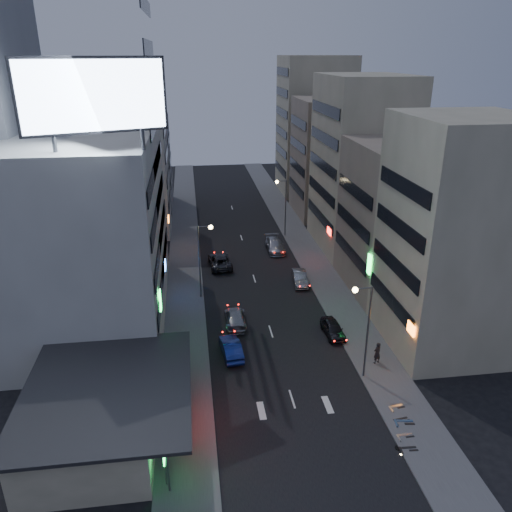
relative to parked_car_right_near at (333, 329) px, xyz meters
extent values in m
plane|color=black|center=(-5.60, -12.61, -0.67)|extent=(180.00, 180.00, 0.00)
cube|color=#4C4C4F|center=(-13.60, 17.39, -0.61)|extent=(4.00, 120.00, 0.12)
cube|color=#4C4C4F|center=(2.40, 17.39, -0.61)|extent=(4.00, 120.00, 0.12)
cube|color=#BDB094|center=(-19.60, -10.61, 1.13)|extent=(8.00, 12.00, 3.60)
cube|color=black|center=(-18.60, -10.61, 3.08)|extent=(11.00, 13.00, 0.25)
cube|color=black|center=(-14.50, -10.61, 2.43)|extent=(0.12, 4.00, 0.90)
cube|color=#FF1E14|center=(-14.42, -10.61, 2.43)|extent=(0.04, 3.70, 0.70)
cube|color=#B9B9B4|center=(-22.60, 7.39, 8.33)|extent=(14.00, 24.00, 18.00)
cube|color=#BDB094|center=(9.40, -2.11, 9.33)|extent=(10.00, 11.00, 20.00)
cube|color=gray|center=(9.90, 9.39, 7.33)|extent=(11.00, 12.00, 16.00)
cube|color=#BDB094|center=(9.40, 22.39, 10.33)|extent=(10.00, 14.00, 22.00)
cube|color=#B9B9B4|center=(-21.10, 32.39, 9.33)|extent=(11.00, 10.00, 20.00)
cube|color=gray|center=(-21.60, 45.39, 6.83)|extent=(12.00, 10.00, 15.00)
cube|color=gray|center=(9.90, 37.39, 8.33)|extent=(11.00, 12.00, 18.00)
cube|color=#BDB094|center=(10.40, 51.39, 11.33)|extent=(12.00, 12.00, 24.00)
cylinder|color=#595B60|center=(-21.60, -2.61, 18.08)|extent=(0.30, 0.30, 1.50)
cylinder|color=#595B60|center=(-15.60, -2.61, 18.08)|extent=(0.30, 0.30, 1.50)
cube|color=black|center=(-18.60, -2.61, 21.03)|extent=(9.52, 3.75, 5.00)
cube|color=#BFD8FF|center=(-18.52, -2.81, 21.03)|extent=(9.04, 3.34, 4.60)
cylinder|color=#595B60|center=(0.70, -6.61, 3.45)|extent=(0.16, 0.16, 8.00)
cylinder|color=#595B60|center=(0.00, -6.61, 7.35)|extent=(1.40, 0.10, 0.10)
sphere|color=#FFD88C|center=(-0.60, -6.61, 7.25)|extent=(0.44, 0.44, 0.44)
cylinder|color=#595B60|center=(-11.90, 9.39, 3.45)|extent=(0.16, 0.16, 8.00)
cylinder|color=#595B60|center=(-11.20, 9.39, 7.35)|extent=(1.40, 0.10, 0.10)
sphere|color=#FFD88C|center=(-10.60, 9.39, 7.25)|extent=(0.44, 0.44, 0.44)
cylinder|color=#595B60|center=(0.70, 27.39, 3.45)|extent=(0.16, 0.16, 8.00)
cylinder|color=#595B60|center=(0.00, 27.39, 7.35)|extent=(1.40, 0.10, 0.10)
sphere|color=#FFD88C|center=(-0.60, 27.39, 7.25)|extent=(0.44, 0.44, 0.44)
imported|color=black|center=(0.00, 0.00, 0.00)|extent=(1.76, 4.02, 1.35)
imported|color=#9FA2A7|center=(-0.64, 11.37, 0.03)|extent=(1.87, 4.39, 1.41)
imported|color=#29292E|center=(-9.30, 17.46, 0.09)|extent=(2.88, 5.64, 1.53)
imported|color=#95979D|center=(-1.72, 21.82, 0.12)|extent=(2.22, 5.45, 1.58)
imported|color=navy|center=(-9.66, -2.06, 0.05)|extent=(1.96, 4.52, 1.45)
imported|color=gray|center=(-8.78, 3.16, 0.03)|extent=(2.15, 4.91, 1.40)
imported|color=black|center=(2.36, -5.03, 0.42)|extent=(0.84, 0.72, 1.95)
camera|label=1|loc=(-12.47, -38.89, 23.70)|focal=35.00mm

